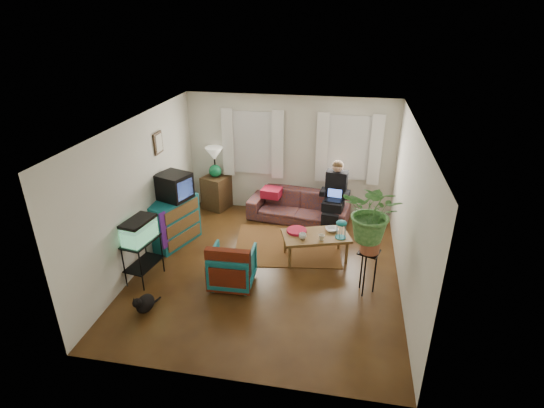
% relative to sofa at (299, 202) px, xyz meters
% --- Properties ---
extents(floor, '(4.50, 5.00, 0.01)m').
position_rel_sofa_xyz_m(floor, '(-0.28, -2.05, -0.42)').
color(floor, '#4F2B14').
rests_on(floor, ground).
extents(ceiling, '(4.50, 5.00, 0.01)m').
position_rel_sofa_xyz_m(ceiling, '(-0.28, -2.05, 2.18)').
color(ceiling, white).
rests_on(ceiling, wall_back).
extents(wall_back, '(4.50, 0.01, 2.60)m').
position_rel_sofa_xyz_m(wall_back, '(-0.28, 0.45, 0.88)').
color(wall_back, silver).
rests_on(wall_back, floor).
extents(wall_front, '(4.50, 0.01, 2.60)m').
position_rel_sofa_xyz_m(wall_front, '(-0.28, -4.55, 0.88)').
color(wall_front, silver).
rests_on(wall_front, floor).
extents(wall_left, '(0.01, 5.00, 2.60)m').
position_rel_sofa_xyz_m(wall_left, '(-2.53, -2.05, 0.88)').
color(wall_left, silver).
rests_on(wall_left, floor).
extents(wall_right, '(0.01, 5.00, 2.60)m').
position_rel_sofa_xyz_m(wall_right, '(1.97, -2.05, 0.88)').
color(wall_right, silver).
rests_on(wall_right, floor).
extents(window_left, '(1.08, 0.04, 1.38)m').
position_rel_sofa_xyz_m(window_left, '(-1.08, 0.43, 1.13)').
color(window_left, white).
rests_on(window_left, wall_back).
extents(window_right, '(1.08, 0.04, 1.38)m').
position_rel_sofa_xyz_m(window_right, '(0.97, 0.43, 1.13)').
color(window_right, white).
rests_on(window_right, wall_back).
extents(curtains_left, '(1.36, 0.06, 1.50)m').
position_rel_sofa_xyz_m(curtains_left, '(-1.08, 0.35, 1.13)').
color(curtains_left, white).
rests_on(curtains_left, wall_back).
extents(curtains_right, '(1.36, 0.06, 1.50)m').
position_rel_sofa_xyz_m(curtains_right, '(0.97, 0.35, 1.13)').
color(curtains_right, white).
rests_on(curtains_right, wall_back).
extents(picture_frame, '(0.04, 0.32, 0.40)m').
position_rel_sofa_xyz_m(picture_frame, '(-2.49, -1.20, 1.53)').
color(picture_frame, '#3D2616').
rests_on(picture_frame, wall_left).
extents(area_rug, '(2.20, 1.86, 0.01)m').
position_rel_sofa_xyz_m(area_rug, '(-0.07, -1.15, -0.41)').
color(area_rug, brown).
rests_on(area_rug, floor).
extents(sofa, '(2.23, 1.13, 0.84)m').
position_rel_sofa_xyz_m(sofa, '(0.00, 0.00, 0.00)').
color(sofa, brown).
rests_on(sofa, floor).
extents(seated_person, '(0.62, 0.72, 1.27)m').
position_rel_sofa_xyz_m(seated_person, '(0.76, -0.10, 0.22)').
color(seated_person, black).
rests_on(seated_person, sofa).
extents(side_table, '(0.67, 0.67, 0.76)m').
position_rel_sofa_xyz_m(side_table, '(-1.93, 0.27, -0.04)').
color(side_table, '#382315').
rests_on(side_table, floor).
extents(table_lamp, '(0.50, 0.50, 0.70)m').
position_rel_sofa_xyz_m(table_lamp, '(-1.93, 0.27, 0.67)').
color(table_lamp, white).
rests_on(table_lamp, side_table).
extents(dresser, '(0.83, 1.14, 0.92)m').
position_rel_sofa_xyz_m(dresser, '(-2.27, -1.44, 0.04)').
color(dresser, '#136F75').
rests_on(dresser, floor).
extents(crt_tv, '(0.70, 0.67, 0.49)m').
position_rel_sofa_xyz_m(crt_tv, '(-2.21, -1.35, 0.75)').
color(crt_tv, black).
rests_on(crt_tv, dresser).
extents(aquarium_stand, '(0.48, 0.72, 0.75)m').
position_rel_sofa_xyz_m(aquarium_stand, '(-2.28, -2.70, -0.04)').
color(aquarium_stand, black).
rests_on(aquarium_stand, floor).
extents(aquarium, '(0.43, 0.66, 0.39)m').
position_rel_sofa_xyz_m(aquarium, '(-2.28, -2.70, 0.53)').
color(aquarium, '#7FD899').
rests_on(aquarium, aquarium_stand).
extents(black_cat, '(0.35, 0.43, 0.32)m').
position_rel_sofa_xyz_m(black_cat, '(-1.90, -3.49, -0.26)').
color(black_cat, black).
rests_on(black_cat, floor).
extents(armchair, '(0.72, 0.68, 0.72)m').
position_rel_sofa_xyz_m(armchair, '(-0.78, -2.56, -0.06)').
color(armchair, '#105A60').
rests_on(armchair, floor).
extents(serape_throw, '(0.73, 0.19, 0.59)m').
position_rel_sofa_xyz_m(serape_throw, '(-0.77, -2.84, 0.09)').
color(serape_throw, '#9E0A0A').
rests_on(serape_throw, armchair).
extents(coffee_table, '(1.33, 0.99, 0.49)m').
position_rel_sofa_xyz_m(coffee_table, '(0.50, -1.52, -0.17)').
color(coffee_table, brown).
rests_on(coffee_table, floor).
extents(cup_a, '(0.17, 0.17, 0.11)m').
position_rel_sofa_xyz_m(cup_a, '(0.28, -1.71, 0.13)').
color(cup_a, white).
rests_on(cup_a, coffee_table).
extents(cup_b, '(0.14, 0.14, 0.10)m').
position_rel_sofa_xyz_m(cup_b, '(0.62, -1.69, 0.12)').
color(cup_b, beige).
rests_on(cup_b, coffee_table).
extents(bowl, '(0.30, 0.30, 0.06)m').
position_rel_sofa_xyz_m(bowl, '(0.78, -1.31, 0.10)').
color(bowl, white).
rests_on(bowl, coffee_table).
extents(snack_tray, '(0.46, 0.46, 0.04)m').
position_rel_sofa_xyz_m(snack_tray, '(0.15, -1.47, 0.10)').
color(snack_tray, '#B21414').
rests_on(snack_tray, coffee_table).
extents(birdcage, '(0.25, 0.25, 0.35)m').
position_rel_sofa_xyz_m(birdcage, '(0.95, -1.54, 0.25)').
color(birdcage, '#115B6B').
rests_on(birdcage, coffee_table).
extents(plant_stand, '(0.41, 0.41, 0.77)m').
position_rel_sofa_xyz_m(plant_stand, '(1.40, -2.40, -0.03)').
color(plant_stand, black).
rests_on(plant_stand, floor).
extents(potted_plant, '(1.08, 1.01, 0.97)m').
position_rel_sofa_xyz_m(potted_plant, '(1.40, -2.40, 0.88)').
color(potted_plant, '#599947').
rests_on(potted_plant, plant_stand).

